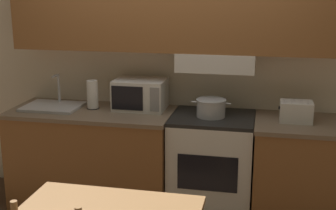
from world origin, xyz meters
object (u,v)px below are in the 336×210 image
at_px(microwave, 140,94).
at_px(toaster, 296,111).
at_px(paper_towel_roll, 93,95).
at_px(cooking_pot, 211,107).
at_px(sink_basin, 53,106).
at_px(stove_range, 212,165).

distance_m(microwave, toaster, 1.36).
xyz_separation_m(microwave, paper_towel_roll, (-0.43, -0.07, -0.01)).
relative_size(cooking_pot, sink_basin, 0.66).
height_order(sink_basin, paper_towel_roll, sink_basin).
bearing_deg(paper_towel_roll, stove_range, -1.73).
xyz_separation_m(stove_range, paper_towel_roll, (-1.10, 0.03, 0.58)).
relative_size(toaster, sink_basin, 0.54).
xyz_separation_m(cooking_pot, sink_basin, (-1.45, -0.01, -0.06)).
distance_m(stove_range, cooking_pot, 0.53).
xyz_separation_m(sink_basin, paper_towel_roll, (0.37, 0.06, 0.11)).
xyz_separation_m(stove_range, microwave, (-0.67, 0.11, 0.58)).
distance_m(cooking_pot, sink_basin, 1.45).
bearing_deg(stove_range, microwave, 170.89).
relative_size(cooking_pot, paper_towel_roll, 1.29).
bearing_deg(sink_basin, paper_towel_roll, 8.74).
xyz_separation_m(microwave, toaster, (1.36, -0.12, -0.05)).
xyz_separation_m(stove_range, cooking_pot, (-0.02, -0.02, 0.53)).
bearing_deg(microwave, stove_range, -9.11).
xyz_separation_m(toaster, paper_towel_roll, (-1.78, 0.05, 0.04)).
bearing_deg(toaster, sink_basin, -179.76).
bearing_deg(sink_basin, stove_range, 0.92).
bearing_deg(paper_towel_roll, sink_basin, -171.26).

